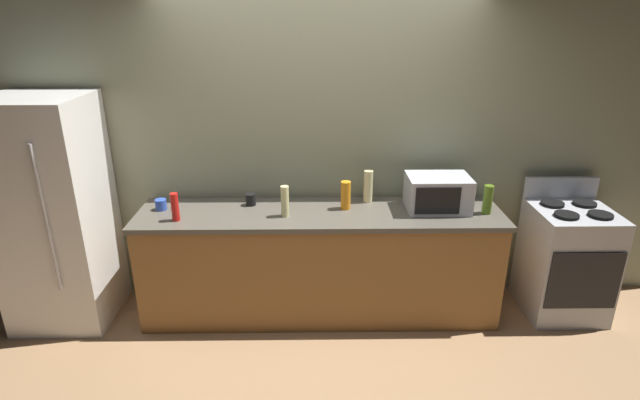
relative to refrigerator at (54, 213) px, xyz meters
name	(u,v)px	position (x,y,z in m)	size (l,w,h in m)	color
ground_plane	(321,340)	(2.05, -0.40, -0.90)	(8.00, 8.00, 0.00)	#93704C
back_wall	(319,142)	(2.05, 0.41, 0.45)	(6.40, 0.10, 2.70)	gray
counter_run	(320,263)	(2.05, 0.00, -0.45)	(2.84, 0.64, 0.90)	brown
refrigerator	(54,213)	(0.00, 0.00, 0.00)	(0.72, 0.73, 1.80)	white
stove_range	(566,260)	(4.05, 0.00, -0.44)	(0.60, 0.61, 1.08)	#B7BABF
microwave	(438,193)	(2.97, 0.05, 0.13)	(0.48, 0.35, 0.27)	#B7BABF
bottle_dish_soap	(346,195)	(2.25, 0.07, 0.11)	(0.08, 0.08, 0.22)	orange
bottle_olive_oil	(488,200)	(3.33, -0.04, 0.11)	(0.07, 0.07, 0.23)	#4C6B19
bottle_hot_sauce	(175,207)	(0.98, -0.15, 0.11)	(0.06, 0.06, 0.21)	red
bottle_hand_soap	(368,186)	(2.44, 0.22, 0.13)	(0.07, 0.07, 0.26)	beige
bottle_vinegar	(285,201)	(1.78, -0.07, 0.12)	(0.06, 0.06, 0.24)	beige
mug_blue	(161,205)	(0.80, 0.07, 0.04)	(0.09, 0.09, 0.09)	#2D4CB2
mug_black	(251,199)	(1.50, 0.16, 0.05)	(0.08, 0.08, 0.09)	black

